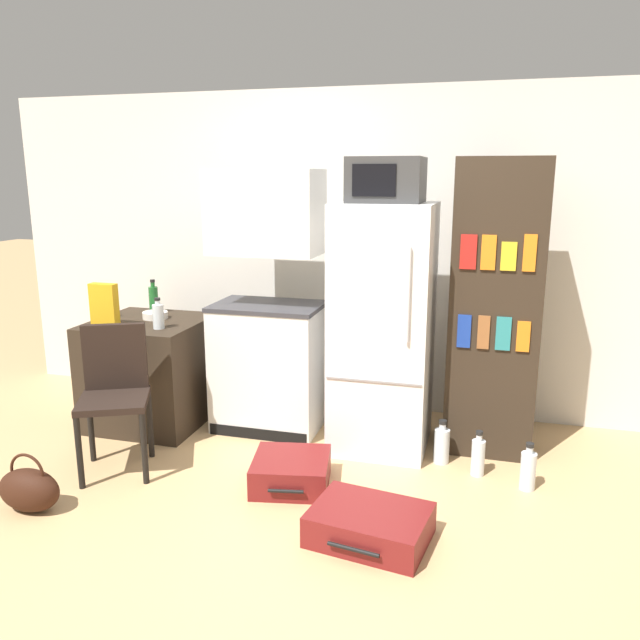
{
  "coord_description": "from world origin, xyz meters",
  "views": [
    {
      "loc": [
        0.88,
        -2.65,
        1.8
      ],
      "look_at": [
        -0.09,
        0.85,
        0.94
      ],
      "focal_mm": 35.0,
      "sensor_mm": 36.0,
      "label": 1
    }
  ],
  "objects_px": {
    "side_table": "(151,372)",
    "bottle_milk_white": "(106,308)",
    "kitchen_hutch": "(268,315)",
    "refrigerator": "(383,328)",
    "water_bottle_front": "(478,456)",
    "suitcase_small_flat": "(370,525)",
    "microwave": "(387,180)",
    "suitcase_large_flat": "(291,472)",
    "bookshelf": "(495,309)",
    "cereal_box": "(104,305)",
    "bowl": "(155,315)",
    "bottle_clear_short": "(158,316)",
    "bottle_green_tall": "(154,299)",
    "water_bottle_middle": "(528,470)",
    "water_bottle_back": "(442,445)",
    "chair": "(115,385)",
    "handbag": "(29,489)"
  },
  "relations": [
    {
      "from": "microwave",
      "to": "water_bottle_back",
      "type": "distance_m",
      "value": 1.7
    },
    {
      "from": "side_table",
      "to": "bowl",
      "type": "bearing_deg",
      "value": 77.98
    },
    {
      "from": "refrigerator",
      "to": "bookshelf",
      "type": "relative_size",
      "value": 0.85
    },
    {
      "from": "bottle_green_tall",
      "to": "suitcase_small_flat",
      "type": "distance_m",
      "value": 2.49
    },
    {
      "from": "microwave",
      "to": "chair",
      "type": "bearing_deg",
      "value": -153.23
    },
    {
      "from": "kitchen_hutch",
      "to": "microwave",
      "type": "bearing_deg",
      "value": -5.24
    },
    {
      "from": "side_table",
      "to": "water_bottle_back",
      "type": "xyz_separation_m",
      "value": [
        2.12,
        -0.13,
        -0.26
      ]
    },
    {
      "from": "bottle_clear_short",
      "to": "kitchen_hutch",
      "type": "bearing_deg",
      "value": 25.68
    },
    {
      "from": "bottle_green_tall",
      "to": "bowl",
      "type": "height_order",
      "value": "bottle_green_tall"
    },
    {
      "from": "refrigerator",
      "to": "chair",
      "type": "height_order",
      "value": "refrigerator"
    },
    {
      "from": "bowl",
      "to": "cereal_box",
      "type": "distance_m",
      "value": 0.39
    },
    {
      "from": "bookshelf",
      "to": "suitcase_large_flat",
      "type": "height_order",
      "value": "bookshelf"
    },
    {
      "from": "refrigerator",
      "to": "water_bottle_front",
      "type": "relative_size",
      "value": 5.67
    },
    {
      "from": "side_table",
      "to": "suitcase_small_flat",
      "type": "bearing_deg",
      "value": -30.7
    },
    {
      "from": "microwave",
      "to": "side_table",
      "type": "bearing_deg",
      "value": -177.99
    },
    {
      "from": "bookshelf",
      "to": "bottle_clear_short",
      "type": "distance_m",
      "value": 2.23
    },
    {
      "from": "water_bottle_middle",
      "to": "water_bottle_front",
      "type": "bearing_deg",
      "value": 160.16
    },
    {
      "from": "bowl",
      "to": "microwave",
      "type": "bearing_deg",
      "value": -0.64
    },
    {
      "from": "bowl",
      "to": "water_bottle_front",
      "type": "relative_size",
      "value": 0.63
    },
    {
      "from": "kitchen_hutch",
      "to": "bookshelf",
      "type": "relative_size",
      "value": 0.96
    },
    {
      "from": "microwave",
      "to": "suitcase_large_flat",
      "type": "relative_size",
      "value": 0.88
    },
    {
      "from": "bookshelf",
      "to": "cereal_box",
      "type": "distance_m",
      "value": 2.61
    },
    {
      "from": "bookshelf",
      "to": "water_bottle_middle",
      "type": "height_order",
      "value": "bookshelf"
    },
    {
      "from": "side_table",
      "to": "bowl",
      "type": "relative_size",
      "value": 4.34
    },
    {
      "from": "water_bottle_back",
      "to": "kitchen_hutch",
      "type": "bearing_deg",
      "value": 168.2
    },
    {
      "from": "bottle_milk_white",
      "to": "kitchen_hutch",
      "type": "bearing_deg",
      "value": 6.23
    },
    {
      "from": "side_table",
      "to": "bottle_milk_white",
      "type": "relative_size",
      "value": 4.59
    },
    {
      "from": "handbag",
      "to": "chair",
      "type": "bearing_deg",
      "value": 74.66
    },
    {
      "from": "suitcase_large_flat",
      "to": "suitcase_small_flat",
      "type": "height_order",
      "value": "suitcase_large_flat"
    },
    {
      "from": "refrigerator",
      "to": "bottle_milk_white",
      "type": "bearing_deg",
      "value": -178.41
    },
    {
      "from": "bookshelf",
      "to": "bottle_milk_white",
      "type": "distance_m",
      "value": 2.74
    },
    {
      "from": "microwave",
      "to": "chair",
      "type": "distance_m",
      "value": 2.1
    },
    {
      "from": "handbag",
      "to": "bottle_milk_white",
      "type": "bearing_deg",
      "value": 104.67
    },
    {
      "from": "refrigerator",
      "to": "water_bottle_middle",
      "type": "bearing_deg",
      "value": -23.36
    },
    {
      "from": "kitchen_hutch",
      "to": "water_bottle_middle",
      "type": "bearing_deg",
      "value": -15.17
    },
    {
      "from": "refrigerator",
      "to": "bookshelf",
      "type": "bearing_deg",
      "value": 10.28
    },
    {
      "from": "suitcase_small_flat",
      "to": "bottle_green_tall",
      "type": "bearing_deg",
      "value": 153.75
    },
    {
      "from": "microwave",
      "to": "handbag",
      "type": "bearing_deg",
      "value": -140.84
    },
    {
      "from": "bottle_clear_short",
      "to": "bottle_green_tall",
      "type": "relative_size",
      "value": 0.84
    },
    {
      "from": "kitchen_hutch",
      "to": "bottle_milk_white",
      "type": "relative_size",
      "value": 10.77
    },
    {
      "from": "bottle_clear_short",
      "to": "chair",
      "type": "xyz_separation_m",
      "value": [
        -0.02,
        -0.52,
        -0.32
      ]
    },
    {
      "from": "microwave",
      "to": "cereal_box",
      "type": "distance_m",
      "value": 2.08
    },
    {
      "from": "microwave",
      "to": "water_bottle_front",
      "type": "relative_size",
      "value": 1.58
    },
    {
      "from": "bottle_green_tall",
      "to": "water_bottle_front",
      "type": "bearing_deg",
      "value": -11.4
    },
    {
      "from": "microwave",
      "to": "bottle_milk_white",
      "type": "height_order",
      "value": "microwave"
    },
    {
      "from": "refrigerator",
      "to": "water_bottle_middle",
      "type": "distance_m",
      "value": 1.23
    },
    {
      "from": "side_table",
      "to": "chair",
      "type": "distance_m",
      "value": 0.75
    },
    {
      "from": "bowl",
      "to": "suitcase_large_flat",
      "type": "bearing_deg",
      "value": -30.29
    },
    {
      "from": "side_table",
      "to": "kitchen_hutch",
      "type": "xyz_separation_m",
      "value": [
        0.87,
        0.14,
        0.45
      ]
    },
    {
      "from": "bottle_clear_short",
      "to": "water_bottle_middle",
      "type": "xyz_separation_m",
      "value": [
        2.44,
        -0.16,
        -0.74
      ]
    }
  ]
}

